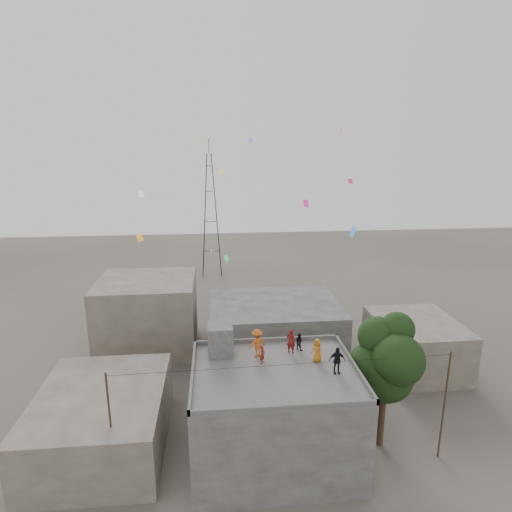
{
  "coord_description": "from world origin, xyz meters",
  "views": [
    {
      "loc": [
        -3.36,
        -22.95,
        19.49
      ],
      "look_at": [
        -0.82,
        3.27,
        12.47
      ],
      "focal_mm": 30.0,
      "sensor_mm": 36.0,
      "label": 1
    }
  ],
  "objects_px": {
    "tree": "(388,360)",
    "person_dark_adult": "(337,360)",
    "stair_head_box": "(221,339)",
    "transmission_tower": "(211,215)",
    "person_red_adult": "(291,341)"
  },
  "relations": [
    {
      "from": "tree",
      "to": "person_red_adult",
      "type": "distance_m",
      "value": 6.26
    },
    {
      "from": "tree",
      "to": "person_red_adult",
      "type": "relative_size",
      "value": 5.48
    },
    {
      "from": "tree",
      "to": "person_red_adult",
      "type": "xyz_separation_m",
      "value": [
        -5.99,
        1.63,
        0.83
      ]
    },
    {
      "from": "transmission_tower",
      "to": "person_red_adult",
      "type": "xyz_separation_m",
      "value": [
        5.38,
        -37.77,
        -2.14
      ]
    },
    {
      "from": "transmission_tower",
      "to": "stair_head_box",
      "type": "bearing_deg",
      "value": -88.77
    },
    {
      "from": "tree",
      "to": "person_dark_adult",
      "type": "distance_m",
      "value": 3.99
    },
    {
      "from": "transmission_tower",
      "to": "person_red_adult",
      "type": "relative_size",
      "value": 12.04
    },
    {
      "from": "transmission_tower",
      "to": "tree",
      "type": "bearing_deg",
      "value": -73.91
    },
    {
      "from": "tree",
      "to": "transmission_tower",
      "type": "bearing_deg",
      "value": 106.09
    },
    {
      "from": "stair_head_box",
      "to": "person_dark_adult",
      "type": "height_order",
      "value": "stair_head_box"
    },
    {
      "from": "tree",
      "to": "transmission_tower",
      "type": "xyz_separation_m",
      "value": [
        -11.37,
        39.4,
        2.97
      ]
    },
    {
      "from": "transmission_tower",
      "to": "person_dark_adult",
      "type": "height_order",
      "value": "transmission_tower"
    },
    {
      "from": "stair_head_box",
      "to": "person_dark_adult",
      "type": "relative_size",
      "value": 1.19
    },
    {
      "from": "person_red_adult",
      "to": "person_dark_adult",
      "type": "bearing_deg",
      "value": 159.11
    },
    {
      "from": "tree",
      "to": "person_dark_adult",
      "type": "height_order",
      "value": "tree"
    }
  ]
}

